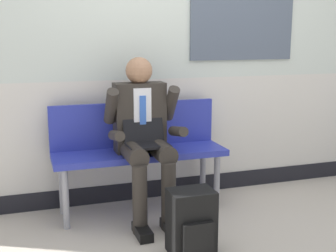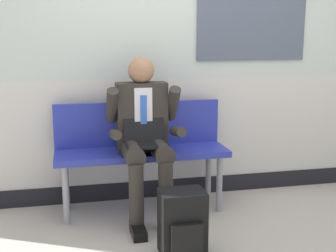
# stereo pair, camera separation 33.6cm
# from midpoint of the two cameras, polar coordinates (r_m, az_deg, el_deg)

# --- Properties ---
(ground_plane) EXTENTS (18.00, 18.00, 0.00)m
(ground_plane) POSITION_cam_midpoint_polar(r_m,az_deg,el_deg) (3.57, 5.89, -12.12)
(ground_plane) COLOR #B2A899
(station_wall) EXTENTS (5.16, 0.17, 2.88)m
(station_wall) POSITION_cam_midpoint_polar(r_m,az_deg,el_deg) (3.89, 3.41, 11.64)
(station_wall) COLOR beige
(station_wall) RESTS_ON ground
(bench_with_person) EXTENTS (1.39, 0.42, 0.89)m
(bench_with_person) POSITION_cam_midpoint_polar(r_m,az_deg,el_deg) (3.64, -0.93, -2.40)
(bench_with_person) COLOR #28339E
(bench_with_person) RESTS_ON ground
(person_seated) EXTENTS (0.57, 0.70, 1.27)m
(person_seated) POSITION_cam_midpoint_polar(r_m,az_deg,el_deg) (3.42, -0.27, -0.98)
(person_seated) COLOR #2D2823
(person_seated) RESTS_ON ground
(backpack) EXTENTS (0.30, 0.26, 0.44)m
(backpack) POSITION_cam_midpoint_polar(r_m,az_deg,el_deg) (2.98, 5.19, -12.50)
(backpack) COLOR black
(backpack) RESTS_ON ground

